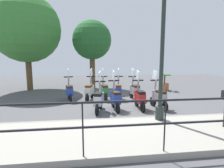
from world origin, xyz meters
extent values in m
plane|color=#4C4C4F|center=(0.00, 0.00, 0.00)|extent=(28.00, 28.00, 0.00)
cube|color=gray|center=(-3.20, 0.00, 0.07)|extent=(2.20, 20.00, 0.15)
cube|color=gray|center=(-2.15, 0.00, 0.07)|extent=(0.10, 20.00, 0.15)
cube|color=black|center=(-4.20, 0.00, 1.20)|extent=(0.04, 16.00, 0.04)
cube|color=black|center=(-4.20, 0.00, 0.73)|extent=(0.04, 16.00, 0.04)
cylinder|color=black|center=(-4.20, 0.00, 0.68)|extent=(0.03, 0.03, 1.05)
cylinder|color=black|center=(-4.20, 1.60, 0.68)|extent=(0.03, 0.03, 1.05)
cylinder|color=#232D28|center=(-2.40, -0.65, 0.35)|extent=(0.26, 0.26, 0.40)
cylinder|color=#232D28|center=(-2.40, -0.65, 2.30)|extent=(0.12, 0.12, 4.30)
cylinder|color=brown|center=(4.40, 5.33, 1.15)|extent=(0.36, 0.36, 2.29)
sphere|color=#387A33|center=(4.40, 5.33, 3.87)|extent=(4.20, 4.20, 4.20)
cylinder|color=brown|center=(4.70, 1.29, 1.14)|extent=(0.36, 0.36, 2.28)
sphere|color=#235B28|center=(4.70, 1.29, 3.26)|extent=(2.60, 2.60, 2.60)
cylinder|color=#9E5B3D|center=(3.26, -3.28, 0.23)|extent=(0.56, 0.56, 0.45)
cylinder|color=brown|center=(3.26, -3.28, 0.70)|extent=(0.10, 0.10, 0.50)
ellipsoid|color=#235B28|center=(3.51, -3.28, 1.00)|extent=(0.56, 0.16, 0.10)
ellipsoid|color=#235B28|center=(3.01, -3.28, 1.00)|extent=(0.56, 0.16, 0.10)
ellipsoid|color=#235B28|center=(3.26, -3.03, 1.00)|extent=(0.56, 0.16, 0.10)
ellipsoid|color=#235B28|center=(3.26, -3.53, 1.00)|extent=(0.56, 0.16, 0.10)
ellipsoid|color=#235B28|center=(3.44, -3.10, 1.00)|extent=(0.56, 0.16, 0.10)
ellipsoid|color=#235B28|center=(3.08, -3.46, 1.00)|extent=(0.56, 0.16, 0.10)
cylinder|color=black|center=(-0.36, -1.19, 0.20)|extent=(0.41, 0.15, 0.40)
cylinder|color=black|center=(-1.18, -1.34, 0.20)|extent=(0.41, 0.15, 0.40)
cube|color=gray|center=(-0.85, -1.28, 0.48)|extent=(0.64, 0.39, 0.36)
cube|color=gray|center=(-0.57, -1.22, 0.50)|extent=(0.17, 0.32, 0.44)
cube|color=black|center=(-0.92, -1.29, 0.71)|extent=(0.44, 0.33, 0.10)
cylinder|color=gray|center=(-0.51, -1.21, 0.85)|extent=(0.19, 0.10, 0.55)
cube|color=black|center=(-0.51, -1.21, 1.13)|extent=(0.14, 0.44, 0.05)
cube|color=silver|center=(-0.45, -1.20, 1.33)|extent=(0.39, 0.10, 0.42)
cylinder|color=black|center=(-0.32, -0.48, 0.20)|extent=(0.40, 0.09, 0.40)
cylinder|color=black|center=(-1.15, -0.50, 0.20)|extent=(0.40, 0.09, 0.40)
cube|color=#B21E1E|center=(-0.82, -0.49, 0.48)|extent=(0.60, 0.29, 0.36)
cube|color=#B21E1E|center=(-0.53, -0.49, 0.50)|extent=(0.13, 0.30, 0.44)
cube|color=black|center=(-0.89, -0.49, 0.71)|extent=(0.40, 0.27, 0.10)
cylinder|color=gray|center=(-0.47, -0.49, 0.85)|extent=(0.18, 0.07, 0.55)
cube|color=black|center=(-0.47, -0.49, 1.13)|extent=(0.07, 0.44, 0.05)
cube|color=silver|center=(-0.41, -0.49, 1.33)|extent=(0.39, 0.04, 0.42)
cylinder|color=black|center=(-0.30, 0.52, 0.20)|extent=(0.41, 0.11, 0.40)
cylinder|color=black|center=(-1.13, 0.45, 0.20)|extent=(0.41, 0.11, 0.40)
cube|color=navy|center=(-0.80, 0.48, 0.48)|extent=(0.62, 0.33, 0.36)
cube|color=navy|center=(-0.51, 0.51, 0.50)|extent=(0.15, 0.31, 0.44)
cube|color=black|center=(-0.87, 0.48, 0.71)|extent=(0.42, 0.29, 0.10)
cylinder|color=gray|center=(-0.45, 0.51, 0.85)|extent=(0.19, 0.09, 0.55)
cube|color=black|center=(-0.45, 0.51, 1.13)|extent=(0.10, 0.44, 0.05)
cube|color=silver|center=(-0.39, 0.52, 1.33)|extent=(0.39, 0.06, 0.42)
cylinder|color=black|center=(-0.50, 1.05, 0.20)|extent=(0.41, 0.16, 0.40)
cylinder|color=black|center=(-1.31, 1.22, 0.20)|extent=(0.41, 0.16, 0.40)
cube|color=#B7BCC6|center=(-0.99, 1.15, 0.48)|extent=(0.65, 0.40, 0.36)
cube|color=#B7BCC6|center=(-0.70, 1.09, 0.50)|extent=(0.18, 0.32, 0.44)
cube|color=black|center=(-1.06, 1.17, 0.71)|extent=(0.45, 0.34, 0.10)
cylinder|color=gray|center=(-0.65, 1.08, 0.85)|extent=(0.19, 0.11, 0.55)
cube|color=black|center=(-0.65, 1.08, 1.13)|extent=(0.15, 0.44, 0.05)
cube|color=silver|center=(-0.59, 1.06, 1.33)|extent=(0.39, 0.11, 0.42)
cylinder|color=black|center=(1.24, -0.63, 0.20)|extent=(0.41, 0.13, 0.40)
cylinder|color=black|center=(0.42, -0.74, 0.20)|extent=(0.41, 0.13, 0.40)
cube|color=gray|center=(0.74, -0.70, 0.48)|extent=(0.63, 0.36, 0.36)
cube|color=gray|center=(1.03, -0.66, 0.50)|extent=(0.16, 0.31, 0.44)
cube|color=black|center=(0.67, -0.70, 0.71)|extent=(0.43, 0.31, 0.10)
cylinder|color=gray|center=(1.09, -0.65, 0.85)|extent=(0.19, 0.09, 0.55)
cube|color=black|center=(1.09, -0.65, 1.13)|extent=(0.12, 0.44, 0.05)
cube|color=silver|center=(1.15, -0.64, 1.33)|extent=(0.39, 0.08, 0.42)
cylinder|color=black|center=(1.41, 0.01, 0.20)|extent=(0.41, 0.14, 0.40)
cylinder|color=black|center=(0.59, 0.14, 0.20)|extent=(0.41, 0.14, 0.40)
cube|color=navy|center=(0.91, 0.09, 0.48)|extent=(0.64, 0.37, 0.36)
cube|color=navy|center=(1.20, 0.05, 0.50)|extent=(0.17, 0.32, 0.44)
cube|color=#4C2D19|center=(0.84, 0.10, 0.71)|extent=(0.44, 0.32, 0.10)
cylinder|color=gray|center=(1.26, 0.04, 0.85)|extent=(0.19, 0.10, 0.55)
cube|color=black|center=(1.26, 0.04, 1.13)|extent=(0.13, 0.44, 0.05)
cube|color=silver|center=(1.32, 0.03, 1.33)|extent=(0.39, 0.09, 0.42)
cylinder|color=black|center=(1.41, 0.84, 0.20)|extent=(0.41, 0.13, 0.40)
cylinder|color=black|center=(0.59, 0.74, 0.20)|extent=(0.41, 0.13, 0.40)
cube|color=#2D6B38|center=(0.92, 0.78, 0.48)|extent=(0.63, 0.35, 0.36)
cube|color=#2D6B38|center=(1.20, 0.82, 0.50)|extent=(0.16, 0.31, 0.44)
cube|color=black|center=(0.85, 0.77, 0.71)|extent=(0.43, 0.31, 0.10)
cylinder|color=gray|center=(1.26, 0.82, 0.85)|extent=(0.19, 0.09, 0.55)
cube|color=black|center=(1.26, 0.82, 1.13)|extent=(0.11, 0.44, 0.05)
cube|color=silver|center=(1.32, 0.83, 1.33)|extent=(0.39, 0.08, 0.42)
cylinder|color=black|center=(1.48, 1.37, 0.20)|extent=(0.41, 0.19, 0.40)
cylinder|color=black|center=(0.69, 1.60, 0.20)|extent=(0.41, 0.19, 0.40)
cube|color=beige|center=(1.00, 1.51, 0.48)|extent=(0.65, 0.44, 0.36)
cube|color=beige|center=(1.28, 1.43, 0.50)|extent=(0.20, 0.32, 0.44)
cube|color=#4C2D19|center=(0.93, 1.53, 0.71)|extent=(0.46, 0.36, 0.10)
cylinder|color=gray|center=(1.34, 1.41, 0.85)|extent=(0.20, 0.12, 0.55)
cube|color=black|center=(1.34, 1.41, 1.13)|extent=(0.18, 0.44, 0.05)
cube|color=silver|center=(1.39, 1.39, 1.33)|extent=(0.38, 0.14, 0.42)
cylinder|color=black|center=(1.44, 2.53, 0.20)|extent=(0.41, 0.16, 0.40)
cylinder|color=black|center=(0.63, 2.36, 0.20)|extent=(0.41, 0.16, 0.40)
cube|color=navy|center=(0.95, 2.42, 0.48)|extent=(0.64, 0.40, 0.36)
cube|color=navy|center=(1.23, 2.48, 0.50)|extent=(0.18, 0.32, 0.44)
cube|color=black|center=(0.88, 2.41, 0.71)|extent=(0.45, 0.34, 0.10)
cylinder|color=gray|center=(1.29, 2.50, 0.85)|extent=(0.19, 0.11, 0.55)
cube|color=black|center=(1.29, 2.50, 1.13)|extent=(0.15, 0.44, 0.05)
cube|color=silver|center=(1.35, 2.51, 1.33)|extent=(0.39, 0.11, 0.42)
camera|label=1|loc=(-7.34, 1.45, 1.99)|focal=28.00mm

